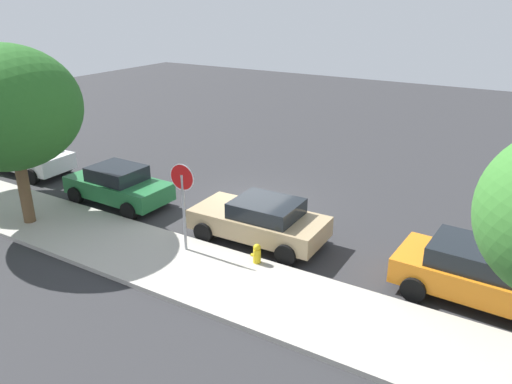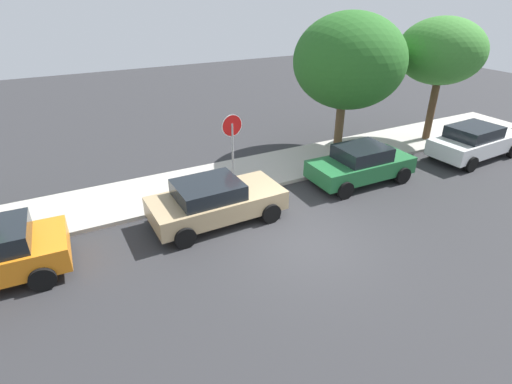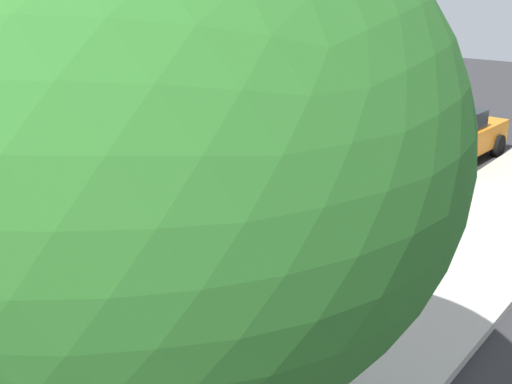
# 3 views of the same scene
# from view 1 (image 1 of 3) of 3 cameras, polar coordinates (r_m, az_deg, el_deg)

# --- Properties ---
(ground_plane) EXTENTS (60.00, 60.00, 0.00)m
(ground_plane) POSITION_cam_1_polar(r_m,az_deg,el_deg) (18.27, -0.61, -1.37)
(ground_plane) COLOR #2D2D30
(sidewalk_curb) EXTENTS (32.00, 2.91, 0.14)m
(sidewalk_curb) POSITION_cam_1_polar(r_m,az_deg,el_deg) (14.71, -10.91, -7.53)
(sidewalk_curb) COLOR #B2ADA3
(sidewalk_curb) RESTS_ON ground_plane
(stop_sign) EXTENTS (0.78, 0.08, 2.79)m
(stop_sign) POSITION_cam_1_polar(r_m,az_deg,el_deg) (14.23, -8.35, -0.14)
(stop_sign) COLOR gray
(stop_sign) RESTS_ON ground_plane
(parked_car_tan) EXTENTS (4.20, 2.14, 1.39)m
(parked_car_tan) POSITION_cam_1_polar(r_m,az_deg,el_deg) (15.29, 0.50, -3.21)
(parked_car_tan) COLOR tan
(parked_car_tan) RESTS_ON ground_plane
(parked_car_green) EXTENTS (3.99, 1.97, 1.43)m
(parked_car_green) POSITION_cam_1_polar(r_m,az_deg,el_deg) (18.73, -15.48, 0.78)
(parked_car_green) COLOR #236B38
(parked_car_green) RESTS_ON ground_plane
(parked_car_orange) EXTENTS (4.43, 2.22, 1.46)m
(parked_car_orange) POSITION_cam_1_polar(r_m,az_deg,el_deg) (13.61, 24.65, -8.54)
(parked_car_orange) COLOR orange
(parked_car_orange) RESTS_ON ground_plane
(parked_car_white) EXTENTS (4.44, 2.15, 1.46)m
(parked_car_white) POSITION_cam_1_polar(r_m,az_deg,el_deg) (23.46, -24.89, 3.78)
(parked_car_white) COLOR white
(parked_car_white) RESTS_ON ground_plane
(street_tree_mid_block) EXTENTS (4.61, 4.61, 5.85)m
(street_tree_mid_block) POSITION_cam_1_polar(r_m,az_deg,el_deg) (17.26, -26.75, 8.57)
(street_tree_mid_block) COLOR brown
(street_tree_mid_block) RESTS_ON ground_plane
(fire_hydrant) EXTENTS (0.30, 0.22, 0.72)m
(fire_hydrant) POSITION_cam_1_polar(r_m,az_deg,el_deg) (14.04, 0.10, -7.26)
(fire_hydrant) COLOR gold
(fire_hydrant) RESTS_ON ground_plane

